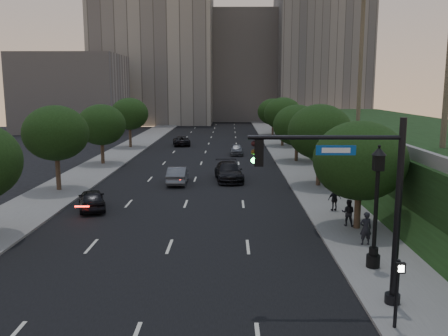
{
  "coord_description": "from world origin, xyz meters",
  "views": [
    {
      "loc": [
        3.08,
        -18.08,
        8.01
      ],
      "look_at": [
        2.75,
        7.91,
        3.6
      ],
      "focal_mm": 38.0,
      "sensor_mm": 36.0,
      "label": 1
    }
  ],
  "objects_px": {
    "street_lamp": "(376,213)",
    "pedestrian_a": "(366,228)",
    "sedan_far_left": "(181,141)",
    "sedan_near_left": "(92,199)",
    "sedan_near_right": "(229,172)",
    "traffic_signal_mast": "(367,211)",
    "pedestrian_c": "(335,199)",
    "sedan_mid_left": "(178,175)",
    "sedan_far_right": "(237,149)",
    "pedestrian_b": "(348,213)"
  },
  "relations": [
    {
      "from": "sedan_far_left",
      "to": "sedan_near_right",
      "type": "distance_m",
      "value": 26.25
    },
    {
      "from": "street_lamp",
      "to": "sedan_far_left",
      "type": "relative_size",
      "value": 1.17
    },
    {
      "from": "sedan_near_right",
      "to": "street_lamp",
      "type": "bearing_deg",
      "value": -78.47
    },
    {
      "from": "street_lamp",
      "to": "pedestrian_a",
      "type": "bearing_deg",
      "value": 80.66
    },
    {
      "from": "sedan_far_right",
      "to": "traffic_signal_mast",
      "type": "bearing_deg",
      "value": -84.32
    },
    {
      "from": "sedan_far_left",
      "to": "sedan_far_right",
      "type": "bearing_deg",
      "value": 120.16
    },
    {
      "from": "sedan_far_left",
      "to": "pedestrian_a",
      "type": "bearing_deg",
      "value": 98.54
    },
    {
      "from": "sedan_near_left",
      "to": "traffic_signal_mast",
      "type": "bearing_deg",
      "value": 116.71
    },
    {
      "from": "sedan_mid_left",
      "to": "sedan_far_left",
      "type": "bearing_deg",
      "value": -85.74
    },
    {
      "from": "sedan_mid_left",
      "to": "sedan_far_left",
      "type": "distance_m",
      "value": 26.86
    },
    {
      "from": "sedan_far_right",
      "to": "pedestrian_c",
      "type": "relative_size",
      "value": 2.56
    },
    {
      "from": "sedan_mid_left",
      "to": "sedan_far_right",
      "type": "height_order",
      "value": "sedan_mid_left"
    },
    {
      "from": "sedan_far_left",
      "to": "sedan_near_right",
      "type": "height_order",
      "value": "sedan_near_right"
    },
    {
      "from": "traffic_signal_mast",
      "to": "sedan_mid_left",
      "type": "height_order",
      "value": "traffic_signal_mast"
    },
    {
      "from": "street_lamp",
      "to": "sedan_near_right",
      "type": "bearing_deg",
      "value": 107.5
    },
    {
      "from": "sedan_near_right",
      "to": "pedestrian_c",
      "type": "relative_size",
      "value": 3.59
    },
    {
      "from": "sedan_far_left",
      "to": "pedestrian_c",
      "type": "bearing_deg",
      "value": 101.42
    },
    {
      "from": "street_lamp",
      "to": "sedan_mid_left",
      "type": "distance_m",
      "value": 22.06
    },
    {
      "from": "sedan_mid_left",
      "to": "pedestrian_a",
      "type": "height_order",
      "value": "pedestrian_a"
    },
    {
      "from": "sedan_mid_left",
      "to": "pedestrian_b",
      "type": "height_order",
      "value": "pedestrian_b"
    },
    {
      "from": "sedan_near_left",
      "to": "sedan_mid_left",
      "type": "bearing_deg",
      "value": -137.11
    },
    {
      "from": "street_lamp",
      "to": "sedan_near_right",
      "type": "height_order",
      "value": "street_lamp"
    },
    {
      "from": "traffic_signal_mast",
      "to": "sedan_far_right",
      "type": "bearing_deg",
      "value": 95.86
    },
    {
      "from": "sedan_far_left",
      "to": "sedan_near_left",
      "type": "bearing_deg",
      "value": 77.02
    },
    {
      "from": "sedan_mid_left",
      "to": "sedan_far_right",
      "type": "distance_m",
      "value": 18.22
    },
    {
      "from": "traffic_signal_mast",
      "to": "sedan_far_left",
      "type": "distance_m",
      "value": 50.95
    },
    {
      "from": "traffic_signal_mast",
      "to": "sedan_near_left",
      "type": "distance_m",
      "value": 20.09
    },
    {
      "from": "sedan_near_left",
      "to": "sedan_mid_left",
      "type": "relative_size",
      "value": 0.92
    },
    {
      "from": "sedan_mid_left",
      "to": "sedan_far_right",
      "type": "xyz_separation_m",
      "value": [
        5.21,
        17.45,
        -0.07
      ]
    },
    {
      "from": "traffic_signal_mast",
      "to": "sedan_far_right",
      "type": "relative_size",
      "value": 1.79
    },
    {
      "from": "street_lamp",
      "to": "sedan_mid_left",
      "type": "relative_size",
      "value": 1.27
    },
    {
      "from": "street_lamp",
      "to": "sedan_far_right",
      "type": "xyz_separation_m",
      "value": [
        -5.57,
        36.61,
        -1.97
      ]
    },
    {
      "from": "traffic_signal_mast",
      "to": "pedestrian_b",
      "type": "height_order",
      "value": "traffic_signal_mast"
    },
    {
      "from": "sedan_far_right",
      "to": "pedestrian_a",
      "type": "relative_size",
      "value": 2.29
    },
    {
      "from": "street_lamp",
      "to": "pedestrian_c",
      "type": "relative_size",
      "value": 3.68
    },
    {
      "from": "pedestrian_b",
      "to": "pedestrian_c",
      "type": "relative_size",
      "value": 1.02
    },
    {
      "from": "street_lamp",
      "to": "sedan_near_left",
      "type": "height_order",
      "value": "street_lamp"
    },
    {
      "from": "traffic_signal_mast",
      "to": "sedan_near_right",
      "type": "height_order",
      "value": "traffic_signal_mast"
    },
    {
      "from": "sedan_mid_left",
      "to": "pedestrian_c",
      "type": "bearing_deg",
      "value": 139.08
    },
    {
      "from": "traffic_signal_mast",
      "to": "pedestrian_c",
      "type": "height_order",
      "value": "traffic_signal_mast"
    },
    {
      "from": "sedan_far_left",
      "to": "sedan_far_right",
      "type": "relative_size",
      "value": 1.23
    },
    {
      "from": "pedestrian_a",
      "to": "pedestrian_c",
      "type": "relative_size",
      "value": 1.12
    },
    {
      "from": "sedan_near_left",
      "to": "sedan_far_right",
      "type": "bearing_deg",
      "value": -129.37
    },
    {
      "from": "sedan_near_right",
      "to": "pedestrian_a",
      "type": "bearing_deg",
      "value": -74.23
    },
    {
      "from": "sedan_near_right",
      "to": "pedestrian_b",
      "type": "distance_m",
      "value": 15.75
    },
    {
      "from": "street_lamp",
      "to": "sedan_near_left",
      "type": "xyz_separation_m",
      "value": [
        -15.54,
        10.4,
        -1.94
      ]
    },
    {
      "from": "pedestrian_a",
      "to": "pedestrian_c",
      "type": "bearing_deg",
      "value": -96.46
    },
    {
      "from": "traffic_signal_mast",
      "to": "sedan_near_right",
      "type": "bearing_deg",
      "value": 101.79
    },
    {
      "from": "pedestrian_b",
      "to": "sedan_near_right",
      "type": "bearing_deg",
      "value": -42.47
    },
    {
      "from": "pedestrian_b",
      "to": "sedan_far_right",
      "type": "bearing_deg",
      "value": -57.26
    }
  ]
}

